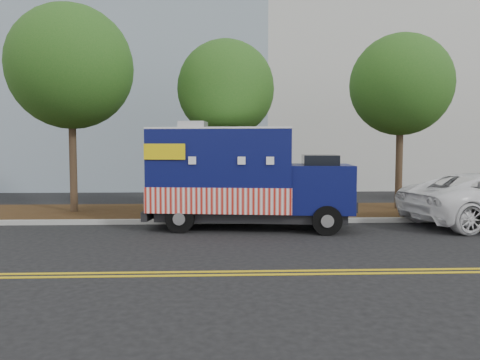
{
  "coord_description": "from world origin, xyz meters",
  "views": [
    {
      "loc": [
        -0.6,
        -13.47,
        2.44
      ],
      "look_at": [
        0.0,
        0.6,
        1.45
      ],
      "focal_mm": 35.0,
      "sensor_mm": 36.0,
      "label": 1
    }
  ],
  "objects": [
    {
      "name": "sign_post",
      "position": [
        -2.61,
        1.55,
        1.2
      ],
      "size": [
        0.06,
        0.06,
        2.4
      ],
      "primitive_type": "cube",
      "color": "#473828",
      "rests_on": "ground"
    },
    {
      "name": "ground",
      "position": [
        0.0,
        0.0,
        0.0
      ],
      "size": [
        120.0,
        120.0,
        0.0
      ],
      "primitive_type": "plane",
      "color": "black",
      "rests_on": "ground"
    },
    {
      "name": "curb",
      "position": [
        0.0,
        1.4,
        0.07
      ],
      "size": [
        120.0,
        0.18,
        0.15
      ],
      "primitive_type": "cube",
      "color": "#9E9E99",
      "rests_on": "ground"
    },
    {
      "name": "tree_a",
      "position": [
        -5.83,
        3.4,
        5.24
      ],
      "size": [
        4.34,
        4.34,
        7.43
      ],
      "color": "#38281C",
      "rests_on": "ground"
    },
    {
      "name": "centerline_far",
      "position": [
        0.0,
        -4.7,
        0.01
      ],
      "size": [
        120.0,
        0.1,
        0.01
      ],
      "primitive_type": "cube",
      "color": "gold",
      "rests_on": "ground"
    },
    {
      "name": "food_truck",
      "position": [
        -0.0,
        0.62,
        1.46
      ],
      "size": [
        6.35,
        3.05,
        3.22
      ],
      "rotation": [
        0.0,
        0.0,
        -0.13
      ],
      "color": "black",
      "rests_on": "ground"
    },
    {
      "name": "mulch_strip",
      "position": [
        0.0,
        3.5,
        0.07
      ],
      "size": [
        120.0,
        4.0,
        0.15
      ],
      "primitive_type": "cube",
      "color": "black",
      "rests_on": "ground"
    },
    {
      "name": "tree_c",
      "position": [
        6.08,
        3.69,
        4.73
      ],
      "size": [
        3.73,
        3.73,
        6.61
      ],
      "color": "#38281C",
      "rests_on": "ground"
    },
    {
      "name": "centerline_near",
      "position": [
        0.0,
        -4.45,
        0.01
      ],
      "size": [
        120.0,
        0.1,
        0.01
      ],
      "primitive_type": "cube",
      "color": "gold",
      "rests_on": "ground"
    },
    {
      "name": "tree_b",
      "position": [
        -0.39,
        3.35,
        4.51
      ],
      "size": [
        3.46,
        3.46,
        6.25
      ],
      "color": "#38281C",
      "rests_on": "ground"
    }
  ]
}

